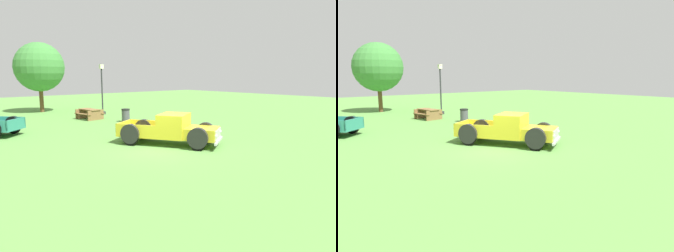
# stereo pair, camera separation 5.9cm
# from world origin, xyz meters

# --- Properties ---
(ground_plane) EXTENTS (80.00, 80.00, 0.00)m
(ground_plane) POSITION_xyz_m (0.00, 0.00, 0.00)
(ground_plane) COLOR #5B9342
(pickup_truck_foreground) EXTENTS (4.04, 5.11, 1.51)m
(pickup_truck_foreground) POSITION_xyz_m (1.01, 0.11, 0.72)
(pickup_truck_foreground) COLOR yellow
(pickup_truck_foreground) RESTS_ON ground_plane
(lamp_post_near) EXTENTS (0.36, 0.36, 4.29)m
(lamp_post_near) POSITION_xyz_m (4.02, 12.91, 2.25)
(lamp_post_near) COLOR #2D2D33
(lamp_post_near) RESTS_ON ground_plane
(picnic_table) EXTENTS (1.73, 2.00, 0.78)m
(picnic_table) POSITION_xyz_m (1.80, 10.89, 0.49)
(picnic_table) COLOR olive
(picnic_table) RESTS_ON ground_plane
(trash_can) EXTENTS (0.59, 0.59, 0.95)m
(trash_can) POSITION_xyz_m (3.15, 7.88, 0.48)
(trash_can) COLOR #4C4C51
(trash_can) RESTS_ON ground_plane
(oak_tree_east) EXTENTS (4.35, 4.35, 6.21)m
(oak_tree_east) POSITION_xyz_m (0.57, 17.90, 4.03)
(oak_tree_east) COLOR brown
(oak_tree_east) RESTS_ON ground_plane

